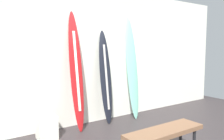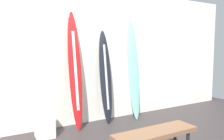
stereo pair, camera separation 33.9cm
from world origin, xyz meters
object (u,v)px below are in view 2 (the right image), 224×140
surfboard_charcoal (106,77)px  bench (155,135)px  display_block_left (45,126)px  surfboard_crimson (75,71)px  surfboard_seafoam (133,68)px

surfboard_charcoal → bench: size_ratio=1.62×
surfboard_charcoal → display_block_left: size_ratio=4.75×
surfboard_charcoal → bench: (-0.25, -1.87, -0.54)m
surfboard_crimson → surfboard_seafoam: surfboard_crimson is taller
display_block_left → bench: bearing=-58.7°
surfboard_seafoam → display_block_left: (-1.96, -0.13, -0.92)m
display_block_left → surfboard_crimson: bearing=11.8°
surfboard_crimson → display_block_left: (-0.62, -0.13, -0.91)m
surfboard_crimson → surfboard_charcoal: surfboard_crimson is taller
surfboard_seafoam → display_block_left: size_ratio=5.55×
surfboard_charcoal → surfboard_seafoam: size_ratio=0.86×
display_block_left → bench: (1.04, -1.71, 0.22)m
bench → surfboard_crimson: bearing=102.8°
surfboard_crimson → surfboard_seafoam: (1.34, 0.00, 0.01)m
surfboard_crimson → surfboard_seafoam: 1.34m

